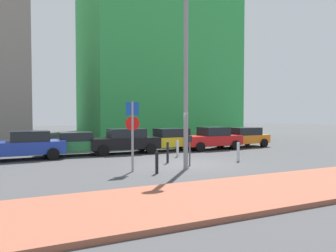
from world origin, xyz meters
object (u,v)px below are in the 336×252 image
(parked_car_red, at_px, (212,138))
(parked_car_yellow, at_px, (168,139))
(parking_meter, at_px, (190,146))
(traffic_bollard_mid, at_px, (238,152))
(parked_car_black, at_px, (125,141))
(parked_car_blue, at_px, (24,145))
(traffic_bollard_edge, at_px, (178,149))
(traffic_bollard_near, at_px, (168,153))
(traffic_bollard_far, at_px, (157,163))
(parking_sign_post, at_px, (132,128))
(parked_car_orange, at_px, (242,137))
(parked_car_green, at_px, (75,143))
(street_lamp, at_px, (186,62))

(parked_car_red, bearing_deg, parked_car_yellow, 169.34)
(parked_car_red, bearing_deg, parking_meter, -130.82)
(parking_meter, bearing_deg, traffic_bollard_mid, 5.46)
(parked_car_black, distance_m, parked_car_red, 6.17)
(parked_car_yellow, height_order, traffic_bollard_mid, parked_car_yellow)
(parked_car_blue, bearing_deg, traffic_bollard_edge, -16.33)
(traffic_bollard_near, relative_size, traffic_bollard_far, 1.16)
(parking_sign_post, height_order, traffic_bollard_far, parking_sign_post)
(parked_car_orange, relative_size, parking_meter, 2.99)
(parked_car_green, bearing_deg, parked_car_blue, -167.74)
(traffic_bollard_mid, xyz_separation_m, traffic_bollard_far, (-5.15, -1.40, -0.04))
(parked_car_red, height_order, traffic_bollard_far, parked_car_red)
(parked_car_red, height_order, parking_meter, parked_car_red)
(traffic_bollard_far, bearing_deg, parking_meter, 27.57)
(traffic_bollard_edge, bearing_deg, parked_car_green, 150.92)
(parked_car_orange, xyz_separation_m, traffic_bollard_mid, (-4.58, -5.56, -0.28))
(traffic_bollard_far, bearing_deg, parked_car_blue, 127.54)
(parked_car_blue, xyz_separation_m, street_lamp, (6.60, -6.17, 3.94))
(street_lamp, bearing_deg, traffic_bollard_far, -165.34)
(parked_car_red, xyz_separation_m, street_lamp, (-5.27, -6.13, 3.94))
(parked_car_black, xyz_separation_m, traffic_bollard_mid, (4.49, -5.53, -0.32))
(parking_sign_post, bearing_deg, parked_car_green, 103.50)
(parked_car_green, bearing_deg, traffic_bollard_edge, -29.08)
(parked_car_green, xyz_separation_m, parked_car_yellow, (6.01, -0.05, 0.05))
(parking_meter, bearing_deg, street_lamp, -129.46)
(parked_car_black, bearing_deg, parking_meter, -75.86)
(parked_car_red, bearing_deg, traffic_bollard_near, -141.39)
(parking_meter, distance_m, traffic_bollard_mid, 3.07)
(parked_car_yellow, xyz_separation_m, traffic_bollard_edge, (-0.69, -2.91, -0.31))
(traffic_bollard_far, bearing_deg, parking_sign_post, 134.11)
(parked_car_blue, relative_size, parked_car_green, 1.07)
(traffic_bollard_mid, bearing_deg, street_lamp, -164.58)
(parking_meter, bearing_deg, traffic_bollard_edge, 74.11)
(parked_car_green, relative_size, parked_car_black, 0.96)
(parked_car_green, distance_m, traffic_bollard_mid, 9.44)
(parked_car_blue, xyz_separation_m, parking_sign_post, (4.27, -5.77, 1.09))
(parking_sign_post, bearing_deg, traffic_bollard_edge, 41.95)
(traffic_bollard_edge, bearing_deg, traffic_bollard_near, -128.00)
(street_lamp, height_order, traffic_bollard_edge, street_lamp)
(parking_sign_post, relative_size, traffic_bollard_mid, 3.04)
(parked_car_red, xyz_separation_m, traffic_bollard_edge, (-3.81, -2.33, -0.32))
(parked_car_blue, relative_size, traffic_bollard_far, 4.93)
(parking_meter, height_order, traffic_bollard_near, parking_meter)
(parked_car_red, bearing_deg, parking_sign_post, -142.96)
(parked_car_red, relative_size, traffic_bollard_near, 4.05)
(parked_car_yellow, bearing_deg, parked_car_green, 179.56)
(parked_car_red, xyz_separation_m, parking_sign_post, (-7.60, -5.73, 1.09))
(parked_car_yellow, height_order, traffic_bollard_near, parked_car_yellow)
(street_lamp, distance_m, traffic_bollard_far, 4.57)
(parking_sign_post, distance_m, parking_meter, 3.07)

